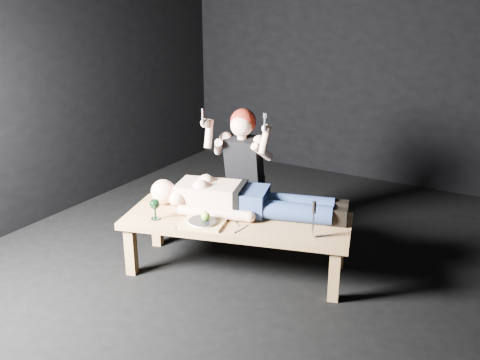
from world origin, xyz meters
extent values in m
plane|color=black|center=(0.00, 0.00, 0.00)|extent=(5.00, 5.00, 0.00)
plane|color=black|center=(0.00, 2.50, 1.50)|extent=(5.00, 0.00, 5.00)
cube|color=tan|center=(-0.34, -0.23, 0.23)|extent=(1.87, 1.12, 0.45)
cube|color=tan|center=(-0.50, -0.47, 0.46)|extent=(0.37, 0.31, 0.02)
cylinder|color=white|center=(-0.50, -0.47, 0.48)|extent=(0.26, 0.26, 0.02)
sphere|color=#66AD21|center=(-0.48, -0.46, 0.52)|extent=(0.07, 0.07, 0.07)
cube|color=#B2B2B7|center=(-0.65, -0.55, 0.45)|extent=(0.05, 0.19, 0.01)
cube|color=#B2B2B7|center=(-0.21, -0.40, 0.45)|extent=(0.03, 0.19, 0.01)
cube|color=#B2B2B7|center=(-0.32, -0.31, 0.45)|extent=(0.16, 0.13, 0.01)
camera|label=1|loc=(1.61, -3.48, 2.10)|focal=39.59mm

